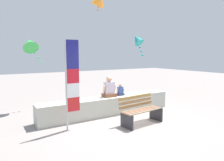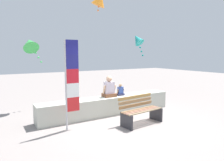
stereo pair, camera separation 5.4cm
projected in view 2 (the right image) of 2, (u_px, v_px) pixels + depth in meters
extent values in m
plane|color=gray|center=(124.00, 122.00, 6.69)|extent=(40.00, 40.00, 0.00)
cube|color=#B7B9AA|center=(109.00, 106.00, 7.51)|extent=(5.18, 0.62, 0.65)
cube|color=#947C5A|center=(146.00, 111.00, 6.28)|extent=(1.43, 0.22, 0.03)
cube|color=#A1705B|center=(143.00, 111.00, 6.37)|extent=(1.43, 0.22, 0.03)
cube|color=#A77355|center=(141.00, 110.00, 6.46)|extent=(1.43, 0.22, 0.03)
cube|color=#9A754E|center=(138.00, 109.00, 6.55)|extent=(1.43, 0.22, 0.03)
cube|color=#9E7449|center=(136.00, 105.00, 6.62)|extent=(1.42, 0.19, 0.10)
cube|color=#997852|center=(136.00, 101.00, 6.62)|extent=(1.42, 0.19, 0.10)
cube|color=#A78147|center=(135.00, 97.00, 6.63)|extent=(1.42, 0.19, 0.10)
cube|color=#2D2D33|center=(126.00, 121.00, 6.06)|extent=(0.10, 0.53, 0.45)
cube|color=#2D2D33|center=(156.00, 114.00, 6.84)|extent=(0.10, 0.53, 0.45)
cube|color=brown|center=(109.00, 95.00, 7.52)|extent=(0.45, 0.37, 0.12)
cube|color=silver|center=(109.00, 88.00, 7.48)|extent=(0.35, 0.23, 0.43)
cylinder|color=#D9A987|center=(104.00, 90.00, 7.36)|extent=(0.07, 0.17, 0.32)
cylinder|color=#D9A987|center=(114.00, 89.00, 7.58)|extent=(0.07, 0.17, 0.32)
sphere|color=#D9A987|center=(109.00, 79.00, 7.44)|extent=(0.22, 0.22, 0.22)
cube|color=#2F3156|center=(120.00, 94.00, 7.77)|extent=(0.26, 0.22, 0.07)
cube|color=#3650A1|center=(120.00, 90.00, 7.75)|extent=(0.20, 0.13, 0.25)
cylinder|color=tan|center=(118.00, 91.00, 7.68)|extent=(0.04, 0.10, 0.18)
cylinder|color=tan|center=(123.00, 91.00, 7.81)|extent=(0.04, 0.10, 0.18)
sphere|color=tan|center=(120.00, 85.00, 7.73)|extent=(0.13, 0.13, 0.13)
cylinder|color=#B7B7BC|center=(66.00, 86.00, 5.81)|extent=(0.05, 0.05, 2.62)
cube|color=red|center=(73.00, 104.00, 5.99)|extent=(0.37, 0.02, 0.42)
cube|color=white|center=(73.00, 90.00, 5.94)|extent=(0.37, 0.02, 0.42)
cube|color=red|center=(73.00, 76.00, 5.88)|extent=(0.37, 0.02, 0.42)
cube|color=navy|center=(72.00, 62.00, 5.83)|extent=(0.37, 0.02, 0.42)
cube|color=navy|center=(72.00, 47.00, 5.78)|extent=(0.37, 0.02, 0.42)
cone|color=orange|center=(100.00, 0.00, 9.64)|extent=(1.07, 1.07, 0.76)
sphere|color=orange|center=(99.00, 3.00, 9.57)|extent=(0.08, 0.08, 0.08)
sphere|color=orange|center=(99.00, 7.00, 9.49)|extent=(0.08, 0.08, 0.08)
sphere|color=orange|center=(98.00, 10.00, 9.42)|extent=(0.08, 0.08, 0.08)
cone|color=teal|center=(137.00, 39.00, 9.07)|extent=(0.55, 0.69, 0.61)
sphere|color=#068B82|center=(139.00, 43.00, 9.16)|extent=(0.08, 0.08, 0.08)
sphere|color=#068B82|center=(140.00, 47.00, 9.25)|extent=(0.08, 0.08, 0.08)
sphere|color=#068B82|center=(141.00, 51.00, 9.34)|extent=(0.08, 0.08, 0.08)
sphere|color=#068B82|center=(143.00, 55.00, 9.44)|extent=(0.08, 0.08, 0.08)
cone|color=green|center=(30.00, 44.00, 7.98)|extent=(0.64, 0.80, 0.77)
sphere|color=#46C965|center=(33.00, 48.00, 8.06)|extent=(0.08, 0.08, 0.08)
sphere|color=#46C965|center=(36.00, 53.00, 8.14)|extent=(0.08, 0.08, 0.08)
sphere|color=#46C965|center=(38.00, 57.00, 8.22)|extent=(0.08, 0.08, 0.08)
sphere|color=#46C965|center=(41.00, 62.00, 8.29)|extent=(0.08, 0.08, 0.08)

